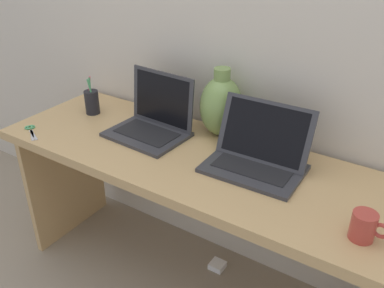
{
  "coord_description": "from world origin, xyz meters",
  "views": [
    {
      "loc": [
        0.77,
        -1.19,
        1.53
      ],
      "look_at": [
        0.0,
        0.0,
        0.75
      ],
      "focal_mm": 39.45,
      "sensor_mm": 36.0,
      "label": 1
    }
  ],
  "objects_px": {
    "green_vase": "(221,106)",
    "scissors": "(31,130)",
    "pen_cup": "(92,102)",
    "laptop_right": "(259,152)",
    "power_brick": "(217,265)",
    "laptop_left": "(154,118)",
    "coffee_mug": "(364,226)"
  },
  "relations": [
    {
      "from": "coffee_mug",
      "to": "green_vase",
      "type": "bearing_deg",
      "value": 152.33
    },
    {
      "from": "laptop_right",
      "to": "pen_cup",
      "type": "distance_m",
      "value": 0.85
    },
    {
      "from": "pen_cup",
      "to": "scissors",
      "type": "bearing_deg",
      "value": -108.43
    },
    {
      "from": "laptop_right",
      "to": "scissors",
      "type": "xyz_separation_m",
      "value": [
        -0.95,
        -0.27,
        -0.06
      ]
    },
    {
      "from": "green_vase",
      "to": "coffee_mug",
      "type": "relative_size",
      "value": 2.65
    },
    {
      "from": "laptop_right",
      "to": "coffee_mug",
      "type": "height_order",
      "value": "laptop_right"
    },
    {
      "from": "laptop_left",
      "to": "pen_cup",
      "type": "relative_size",
      "value": 1.9
    },
    {
      "from": "laptop_left",
      "to": "green_vase",
      "type": "relative_size",
      "value": 1.15
    },
    {
      "from": "laptop_right",
      "to": "scissors",
      "type": "height_order",
      "value": "laptop_right"
    },
    {
      "from": "power_brick",
      "to": "pen_cup",
      "type": "bearing_deg",
      "value": -172.98
    },
    {
      "from": "laptop_left",
      "to": "scissors",
      "type": "height_order",
      "value": "laptop_left"
    },
    {
      "from": "green_vase",
      "to": "laptop_right",
      "type": "bearing_deg",
      "value": -31.69
    },
    {
      "from": "coffee_mug",
      "to": "laptop_right",
      "type": "bearing_deg",
      "value": 154.81
    },
    {
      "from": "power_brick",
      "to": "laptop_left",
      "type": "bearing_deg",
      "value": -165.48
    },
    {
      "from": "green_vase",
      "to": "scissors",
      "type": "bearing_deg",
      "value": -148.79
    },
    {
      "from": "green_vase",
      "to": "pen_cup",
      "type": "xyz_separation_m",
      "value": [
        -0.61,
        -0.14,
        -0.07
      ]
    },
    {
      "from": "laptop_left",
      "to": "coffee_mug",
      "type": "xyz_separation_m",
      "value": [
        0.92,
        -0.21,
        -0.02
      ]
    },
    {
      "from": "laptop_right",
      "to": "green_vase",
      "type": "height_order",
      "value": "green_vase"
    },
    {
      "from": "pen_cup",
      "to": "laptop_left",
      "type": "bearing_deg",
      "value": 0.78
    },
    {
      "from": "scissors",
      "to": "power_brick",
      "type": "height_order",
      "value": "scissors"
    },
    {
      "from": "power_brick",
      "to": "scissors",
      "type": "bearing_deg",
      "value": -154.15
    },
    {
      "from": "laptop_right",
      "to": "green_vase",
      "type": "distance_m",
      "value": 0.3
    },
    {
      "from": "laptop_right",
      "to": "pen_cup",
      "type": "bearing_deg",
      "value": 179.36
    },
    {
      "from": "laptop_right",
      "to": "power_brick",
      "type": "xyz_separation_m",
      "value": [
        -0.2,
        0.09,
        -0.75
      ]
    },
    {
      "from": "coffee_mug",
      "to": "scissors",
      "type": "xyz_separation_m",
      "value": [
        -1.37,
        -0.07,
        -0.04
      ]
    },
    {
      "from": "pen_cup",
      "to": "scissors",
      "type": "relative_size",
      "value": 1.27
    },
    {
      "from": "laptop_right",
      "to": "scissors",
      "type": "bearing_deg",
      "value": -164.0
    },
    {
      "from": "laptop_left",
      "to": "power_brick",
      "type": "relative_size",
      "value": 4.77
    },
    {
      "from": "coffee_mug",
      "to": "pen_cup",
      "type": "height_order",
      "value": "pen_cup"
    },
    {
      "from": "laptop_right",
      "to": "pen_cup",
      "type": "xyz_separation_m",
      "value": [
        -0.85,
        0.01,
        -0.0
      ]
    },
    {
      "from": "coffee_mug",
      "to": "pen_cup",
      "type": "bearing_deg",
      "value": 170.7
    },
    {
      "from": "laptop_right",
      "to": "laptop_left",
      "type": "bearing_deg",
      "value": 178.31
    }
  ]
}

